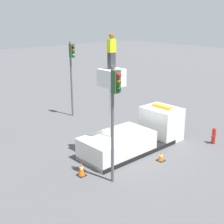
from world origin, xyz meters
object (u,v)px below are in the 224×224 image
object	(u,v)px
bucket_truck	(135,135)
traffic_cone_curbside	(161,156)
traffic_cone_rear	(81,169)
fire_hydrant	(214,136)
worker	(112,52)
traffic_light_pole	(115,103)
traffic_light_across	(72,65)

from	to	relation	value
bucket_truck	traffic_cone_curbside	bearing A→B (deg)	-92.46
traffic_cone_rear	fire_hydrant	bearing A→B (deg)	-14.64
fire_hydrant	traffic_cone_curbside	bearing A→B (deg)	171.26
worker	fire_hydrant	world-z (taller)	worker
traffic_light_pole	fire_hydrant	world-z (taller)	traffic_light_pole
bucket_truck	traffic_light_pole	world-z (taller)	traffic_light_pole
traffic_cone_curbside	fire_hydrant	bearing A→B (deg)	-8.74
worker	traffic_cone_rear	size ratio (longest dim) A/B	2.29
traffic_light_pole	traffic_cone_curbside	xyz separation A→B (m)	(3.46, 0.01, -3.67)
traffic_light_across	fire_hydrant	world-z (taller)	traffic_light_across
traffic_light_pole	traffic_light_across	world-z (taller)	traffic_light_across
traffic_light_across	fire_hydrant	bearing A→B (deg)	-72.97
worker	fire_hydrant	distance (m)	8.53
bucket_truck	traffic_cone_curbside	world-z (taller)	bucket_truck
traffic_light_across	traffic_cone_curbside	distance (m)	10.51
bucket_truck	worker	size ratio (longest dim) A/B	3.91
worker	traffic_light_across	bearing A→B (deg)	69.57
worker	traffic_cone_rear	world-z (taller)	worker
fire_hydrant	traffic_cone_rear	size ratio (longest dim) A/B	1.38
traffic_light_pole	traffic_cone_rear	xyz separation A→B (m)	(-0.78, 1.58, -3.56)
traffic_light_across	traffic_cone_rear	world-z (taller)	traffic_light_across
traffic_light_pole	traffic_cone_rear	bearing A→B (deg)	116.19
worker	traffic_cone_curbside	distance (m)	6.25
bucket_truck	worker	world-z (taller)	worker
traffic_light_across	worker	bearing A→B (deg)	-110.43
bucket_truck	traffic_light_across	xyz separation A→B (m)	(1.00, 7.66, 3.18)
traffic_light_pole	fire_hydrant	distance (m)	8.48
bucket_truck	traffic_light_across	bearing A→B (deg)	82.54
traffic_light_across	traffic_cone_curbside	size ratio (longest dim) A/B	10.45
bucket_truck	traffic_light_across	distance (m)	8.35
traffic_light_pole	traffic_light_across	distance (m)	10.76
bucket_truck	traffic_light_pole	xyz separation A→B (m)	(-3.55, -2.09, 3.04)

